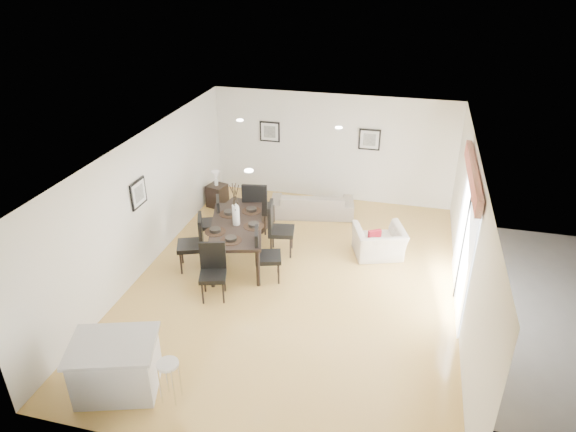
% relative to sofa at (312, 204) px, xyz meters
% --- Properties ---
extents(ground, '(8.00, 8.00, 0.00)m').
position_rel_sofa_xyz_m(ground, '(0.26, -2.92, -0.29)').
color(ground, '#D9A959').
rests_on(ground, ground).
extents(wall_back, '(6.00, 0.04, 2.70)m').
position_rel_sofa_xyz_m(wall_back, '(0.26, 1.08, 1.06)').
color(wall_back, white).
rests_on(wall_back, ground).
extents(wall_front, '(6.00, 0.04, 2.70)m').
position_rel_sofa_xyz_m(wall_front, '(0.26, -6.92, 1.06)').
color(wall_front, white).
rests_on(wall_front, ground).
extents(wall_left, '(0.04, 8.00, 2.70)m').
position_rel_sofa_xyz_m(wall_left, '(-2.74, -2.92, 1.06)').
color(wall_left, white).
rests_on(wall_left, ground).
extents(wall_right, '(0.04, 8.00, 2.70)m').
position_rel_sofa_xyz_m(wall_right, '(3.26, -2.92, 1.06)').
color(wall_right, white).
rests_on(wall_right, ground).
extents(ceiling, '(6.00, 8.00, 0.02)m').
position_rel_sofa_xyz_m(ceiling, '(0.26, -2.92, 2.41)').
color(ceiling, white).
rests_on(ceiling, wall_back).
extents(sofa, '(2.07, 1.12, 0.57)m').
position_rel_sofa_xyz_m(sofa, '(0.00, 0.00, 0.00)').
color(sofa, gray).
rests_on(sofa, ground).
extents(armchair, '(1.23, 1.15, 0.65)m').
position_rel_sofa_xyz_m(armchair, '(1.72, -1.52, 0.04)').
color(armchair, beige).
rests_on(armchair, ground).
extents(dining_table, '(1.52, 2.20, 0.83)m').
position_rel_sofa_xyz_m(dining_table, '(-1.06, -2.40, 0.46)').
color(dining_table, black).
rests_on(dining_table, ground).
extents(dining_chair_wnear, '(0.66, 0.66, 1.14)m').
position_rel_sofa_xyz_m(dining_chair_wnear, '(-1.77, -2.86, 0.35)').
color(dining_chair_wnear, black).
rests_on(dining_chair_wnear, ground).
extents(dining_chair_wfar, '(0.63, 0.63, 1.07)m').
position_rel_sofa_xyz_m(dining_chair_wfar, '(-1.78, -1.86, 0.31)').
color(dining_chair_wfar, black).
rests_on(dining_chair_wfar, ground).
extents(dining_chair_enear, '(0.60, 0.60, 1.08)m').
position_rel_sofa_xyz_m(dining_chair_enear, '(-0.35, -2.92, 0.32)').
color(dining_chair_enear, black).
rests_on(dining_chair_enear, ground).
extents(dining_chair_efar, '(0.59, 0.59, 1.15)m').
position_rel_sofa_xyz_m(dining_chair_efar, '(-0.36, -1.91, 0.35)').
color(dining_chair_efar, black).
rests_on(dining_chair_efar, ground).
extents(dining_chair_head, '(0.59, 0.59, 1.05)m').
position_rel_sofa_xyz_m(dining_chair_head, '(-1.09, -3.64, 0.30)').
color(dining_chair_head, black).
rests_on(dining_chair_head, ground).
extents(dining_chair_foot, '(0.63, 0.63, 1.22)m').
position_rel_sofa_xyz_m(dining_chair_foot, '(-1.05, -1.17, 0.40)').
color(dining_chair_foot, black).
rests_on(dining_chair_foot, ground).
extents(vase, '(1.07, 1.68, 0.89)m').
position_rel_sofa_xyz_m(vase, '(-1.06, -2.40, 0.88)').
color(vase, white).
rests_on(vase, dining_table).
extents(coffee_table, '(1.20, 0.84, 0.44)m').
position_rel_sofa_xyz_m(coffee_table, '(-1.38, -0.81, -0.07)').
color(coffee_table, black).
rests_on(coffee_table, ground).
extents(side_table, '(0.51, 0.51, 0.56)m').
position_rel_sofa_xyz_m(side_table, '(-2.39, -0.10, -0.01)').
color(side_table, black).
rests_on(side_table, ground).
extents(table_lamp, '(0.19, 0.19, 0.37)m').
position_rel_sofa_xyz_m(table_lamp, '(-2.39, -0.10, 0.51)').
color(table_lamp, white).
rests_on(table_lamp, side_table).
extents(cushion, '(0.27, 0.21, 0.27)m').
position_rel_sofa_xyz_m(cushion, '(1.63, -1.62, 0.22)').
color(cushion, maroon).
rests_on(cushion, armchair).
extents(kitchen_island, '(1.41, 1.24, 0.83)m').
position_rel_sofa_xyz_m(kitchen_island, '(-1.58, -6.15, 0.14)').
color(kitchen_island, silver).
rests_on(kitchen_island, ground).
extents(bar_stool, '(0.31, 0.31, 0.67)m').
position_rel_sofa_xyz_m(bar_stool, '(-0.76, -6.15, 0.29)').
color(bar_stool, white).
rests_on(bar_stool, ground).
extents(framed_print_back_left, '(0.52, 0.04, 0.52)m').
position_rel_sofa_xyz_m(framed_print_back_left, '(-1.34, 1.05, 1.36)').
color(framed_print_back_left, black).
rests_on(framed_print_back_left, wall_back).
extents(framed_print_back_right, '(0.52, 0.04, 0.52)m').
position_rel_sofa_xyz_m(framed_print_back_right, '(1.16, 1.05, 1.36)').
color(framed_print_back_right, black).
rests_on(framed_print_back_right, wall_back).
extents(framed_print_left_wall, '(0.04, 0.52, 0.52)m').
position_rel_sofa_xyz_m(framed_print_left_wall, '(-2.71, -3.12, 1.36)').
color(framed_print_left_wall, black).
rests_on(framed_print_left_wall, wall_left).
extents(sliding_door, '(0.12, 2.70, 2.57)m').
position_rel_sofa_xyz_m(sliding_door, '(3.22, -2.62, 1.38)').
color(sliding_door, white).
rests_on(sliding_door, wall_right).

